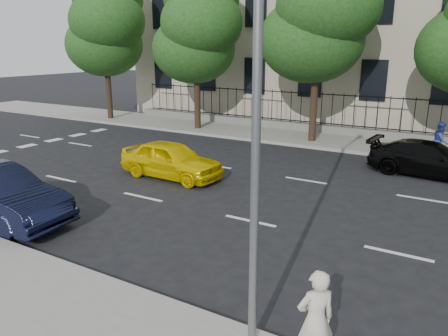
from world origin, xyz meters
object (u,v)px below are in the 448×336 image
(street_light, at_px, (275,23))
(black_sedan, at_px, (430,159))
(yellow_taxi, at_px, (171,160))
(woman_near, at_px, (315,320))

(street_light, distance_m, black_sedan, 12.67)
(street_light, height_order, yellow_taxi, street_light)
(street_light, relative_size, woman_near, 4.97)
(black_sedan, relative_size, woman_near, 2.80)
(street_light, xyz_separation_m, black_sedan, (1.32, 11.77, -4.49))
(street_light, xyz_separation_m, yellow_taxi, (-7.05, 6.57, -4.45))
(street_light, distance_m, yellow_taxi, 10.61)
(woman_near, bearing_deg, yellow_taxi, -84.95)
(street_light, bearing_deg, woman_near, -30.37)
(street_light, bearing_deg, black_sedan, 83.62)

